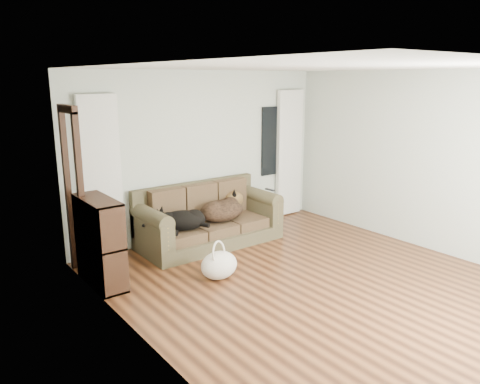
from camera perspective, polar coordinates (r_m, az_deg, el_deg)
floor at (r=5.99m, az=8.96°, el=-10.93°), size 5.00×5.00×0.00m
ceiling at (r=5.45m, az=10.01°, el=14.79°), size 5.00×5.00×0.00m
wall_back at (r=7.48m, az=-4.57°, el=4.61°), size 4.50×0.04×2.60m
wall_left at (r=4.27m, az=-11.87°, el=-2.61°), size 0.04×5.00×2.60m
wall_right at (r=7.35m, az=21.68°, el=3.52°), size 0.04×5.00×2.60m
curtain_left at (r=6.69m, az=-16.52°, el=1.69°), size 0.55×0.08×2.25m
curtain_right at (r=8.54m, az=6.00°, el=4.70°), size 0.55×0.08×2.25m
window_pane at (r=8.31m, az=4.03°, el=6.23°), size 0.50×0.03×1.20m
door_casing at (r=6.21m, az=-19.53°, el=-0.39°), size 0.07×0.60×2.10m
sofa at (r=7.12m, az=-3.71°, el=-2.87°), size 2.16×0.93×0.88m
dog_black_lab at (r=6.79m, az=-7.33°, el=-3.52°), size 0.81×0.74×0.28m
dog_shepherd at (r=7.23m, az=-2.08°, el=-2.27°), size 0.83×0.62×0.35m
tv_remote at (r=7.54m, az=3.66°, el=0.29°), size 0.06×0.18×0.02m
tote_bag at (r=5.99m, az=-2.57°, el=-9.07°), size 0.55×0.46×0.36m
bookshelf at (r=5.96m, az=-16.67°, el=-6.26°), size 0.38×0.89×1.09m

